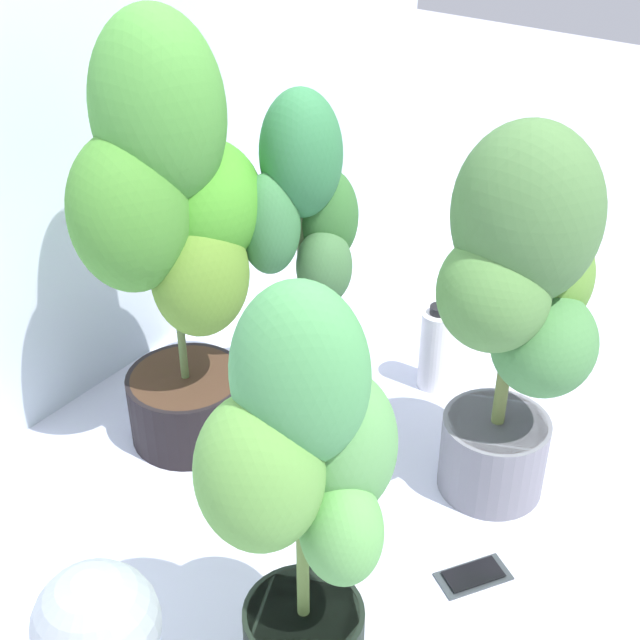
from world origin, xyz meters
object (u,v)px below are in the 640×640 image
potted_plant_back_center (172,224)px  cell_phone (473,575)px  potted_plant_front_left (304,495)px  nutrient_bottle (436,349)px  floor_fan (99,638)px  potted_plant_front_right (520,298)px  potted_plant_back_right (304,252)px

potted_plant_back_center → cell_phone: bearing=-89.8°
potted_plant_front_left → nutrient_bottle: size_ratio=3.42×
potted_plant_back_center → potted_plant_front_left: potted_plant_back_center is taller
potted_plant_back_center → floor_fan: size_ratio=2.62×
potted_plant_front_right → floor_fan: size_ratio=2.21×
potted_plant_back_right → cell_phone: size_ratio=5.07×
cell_phone → potted_plant_front_right: bearing=140.8°
potted_plant_front_right → nutrient_bottle: bearing=50.2°
cell_phone → nutrient_bottle: bearing=159.5°
potted_plant_front_left → floor_fan: (-0.26, 0.19, -0.20)m
potted_plant_front_right → potted_plant_front_left: 0.64m
potted_plant_front_left → nutrient_bottle: (0.89, 0.25, -0.34)m
floor_fan → nutrient_bottle: (1.15, 0.06, -0.14)m
potted_plant_front_right → potted_plant_back_right: bearing=92.4°
potted_plant_back_center → potted_plant_front_right: (0.26, -0.66, -0.07)m
potted_plant_front_left → nutrient_bottle: 0.98m
potted_plant_front_right → nutrient_bottle: potted_plant_front_right is taller
potted_plant_back_center → nutrient_bottle: 0.77m
potted_plant_front_left → cell_phone: potted_plant_front_left is taller
nutrient_bottle → potted_plant_front_left: bearing=-164.1°
potted_plant_back_right → potted_plant_front_left: (-0.62, -0.46, 0.01)m
potted_plant_front_right → potted_plant_front_left: bearing=176.4°
potted_plant_front_left → cell_phone: bearing=-18.1°
potted_plant_back_right → nutrient_bottle: 0.47m
potted_plant_back_center → potted_plant_front_right: 0.71m
cell_phone → floor_fan: size_ratio=0.42×
potted_plant_front_right → potted_plant_back_right: size_ratio=1.04×
potted_plant_back_center → potted_plant_back_right: size_ratio=1.23×
potted_plant_front_left → cell_phone: size_ratio=5.09×
potted_plant_back_center → potted_plant_back_right: potted_plant_back_center is taller
nutrient_bottle → potted_plant_back_right: bearing=141.9°
potted_plant_back_right → potted_plant_front_right: bearing=-87.6°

